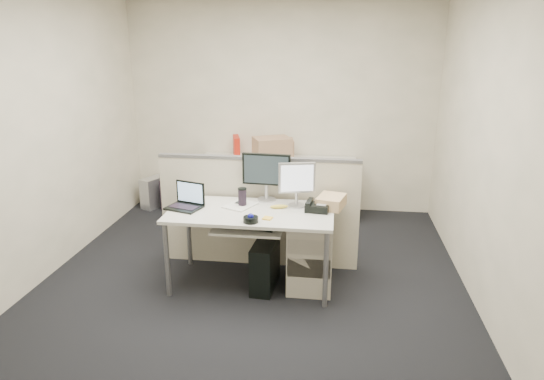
# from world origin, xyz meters

# --- Properties ---
(floor) EXTENTS (4.00, 4.50, 0.01)m
(floor) POSITION_xyz_m (0.00, 0.00, -0.01)
(floor) COLOR black
(floor) RESTS_ON ground
(wall_back) EXTENTS (4.00, 0.02, 2.70)m
(wall_back) POSITION_xyz_m (0.00, 2.25, 1.35)
(wall_back) COLOR #EFE2C9
(wall_back) RESTS_ON ground
(wall_front) EXTENTS (4.00, 0.02, 2.70)m
(wall_front) POSITION_xyz_m (0.00, -2.25, 1.35)
(wall_front) COLOR #EFE2C9
(wall_front) RESTS_ON ground
(wall_left) EXTENTS (0.02, 4.50, 2.70)m
(wall_left) POSITION_xyz_m (-2.00, 0.00, 1.35)
(wall_left) COLOR #EFE2C9
(wall_left) RESTS_ON ground
(wall_right) EXTENTS (0.02, 4.50, 2.70)m
(wall_right) POSITION_xyz_m (2.00, 0.00, 1.35)
(wall_right) COLOR #EFE2C9
(wall_right) RESTS_ON ground
(desk) EXTENTS (1.50, 0.75, 0.73)m
(desk) POSITION_xyz_m (0.00, 0.00, 0.66)
(desk) COLOR silver
(desk) RESTS_ON floor
(keyboard_tray) EXTENTS (0.62, 0.32, 0.02)m
(keyboard_tray) POSITION_xyz_m (0.00, -0.18, 0.62)
(keyboard_tray) COLOR silver
(keyboard_tray) RESTS_ON desk
(drawer_pedestal) EXTENTS (0.40, 0.55, 0.65)m
(drawer_pedestal) POSITION_xyz_m (0.55, 0.05, 0.33)
(drawer_pedestal) COLOR beige
(drawer_pedestal) RESTS_ON floor
(cubicle_partition) EXTENTS (2.00, 0.06, 1.10)m
(cubicle_partition) POSITION_xyz_m (0.00, 0.45, 0.55)
(cubicle_partition) COLOR #BCB49A
(cubicle_partition) RESTS_ON floor
(back_counter) EXTENTS (2.00, 0.60, 0.72)m
(back_counter) POSITION_xyz_m (0.00, 1.93, 0.36)
(back_counter) COLOR beige
(back_counter) RESTS_ON floor
(monitor_main) EXTENTS (0.47, 0.21, 0.46)m
(monitor_main) POSITION_xyz_m (0.10, 0.32, 0.96)
(monitor_main) COLOR black
(monitor_main) RESTS_ON desk
(monitor_small) EXTENTS (0.37, 0.24, 0.41)m
(monitor_small) POSITION_xyz_m (0.40, 0.18, 0.94)
(monitor_small) COLOR #B7B7BC
(monitor_small) RESTS_ON desk
(laptop) EXTENTS (0.36, 0.31, 0.23)m
(laptop) POSITION_xyz_m (-0.62, -0.02, 0.84)
(laptop) COLOR black
(laptop) RESTS_ON desk
(trackball) EXTENTS (0.16, 0.16, 0.05)m
(trackball) POSITION_xyz_m (0.05, -0.28, 0.75)
(trackball) COLOR black
(trackball) RESTS_ON desk
(desk_phone) EXTENTS (0.23, 0.20, 0.07)m
(desk_phone) POSITION_xyz_m (0.60, 0.08, 0.76)
(desk_phone) COLOR black
(desk_phone) RESTS_ON desk
(paper_stack) EXTENTS (0.33, 0.36, 0.01)m
(paper_stack) POSITION_xyz_m (-0.12, 0.12, 0.74)
(paper_stack) COLOR silver
(paper_stack) RESTS_ON desk
(sticky_pad) EXTENTS (0.09, 0.09, 0.01)m
(sticky_pad) POSITION_xyz_m (0.18, -0.18, 0.74)
(sticky_pad) COLOR yellow
(sticky_pad) RESTS_ON desk
(travel_mug) EXTENTS (0.09, 0.09, 0.16)m
(travel_mug) POSITION_xyz_m (-0.10, 0.12, 0.81)
(travel_mug) COLOR black
(travel_mug) RESTS_ON desk
(banana) EXTENTS (0.18, 0.08, 0.04)m
(banana) POSITION_xyz_m (0.25, 0.10, 0.75)
(banana) COLOR gold
(banana) RESTS_ON desk
(cellphone) EXTENTS (0.09, 0.12, 0.01)m
(cellphone) POSITION_xyz_m (-0.14, 0.20, 0.74)
(cellphone) COLOR black
(cellphone) RESTS_ON desk
(manila_folders) EXTENTS (0.29, 0.34, 0.11)m
(manila_folders) POSITION_xyz_m (0.72, 0.20, 0.78)
(manila_folders) COLOR tan
(manila_folders) RESTS_ON desk
(keyboard) EXTENTS (0.42, 0.23, 0.02)m
(keyboard) POSITION_xyz_m (0.05, -0.14, 0.64)
(keyboard) COLOR black
(keyboard) RESTS_ON keyboard_tray
(pc_tower_desk) EXTENTS (0.22, 0.49, 0.45)m
(pc_tower_desk) POSITION_xyz_m (0.14, -0.05, 0.22)
(pc_tower_desk) COLOR black
(pc_tower_desk) RESTS_ON floor
(pc_tower_spare_dark) EXTENTS (0.26, 0.48, 0.42)m
(pc_tower_spare_dark) POSITION_xyz_m (-1.44, 2.03, 0.21)
(pc_tower_spare_dark) COLOR black
(pc_tower_spare_dark) RESTS_ON floor
(pc_tower_spare_silver) EXTENTS (0.34, 0.48, 0.41)m
(pc_tower_spare_silver) POSITION_xyz_m (-1.70, 2.03, 0.21)
(pc_tower_spare_silver) COLOR #B7B7BC
(pc_tower_spare_silver) RESTS_ON floor
(cardboard_box_left) EXTENTS (0.54, 0.48, 0.33)m
(cardboard_box_left) POSITION_xyz_m (-0.05, 1.81, 0.88)
(cardboard_box_left) COLOR tan
(cardboard_box_left) RESTS_ON back_counter
(cardboard_box_right) EXTENTS (0.45, 0.38, 0.29)m
(cardboard_box_right) POSITION_xyz_m (0.01, 1.90, 0.86)
(cardboard_box_right) COLOR tan
(cardboard_box_right) RESTS_ON back_counter
(red_binder) EXTENTS (0.15, 0.32, 0.29)m
(red_binder) POSITION_xyz_m (-0.55, 2.03, 0.86)
(red_binder) COLOR #B41E0F
(red_binder) RESTS_ON back_counter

